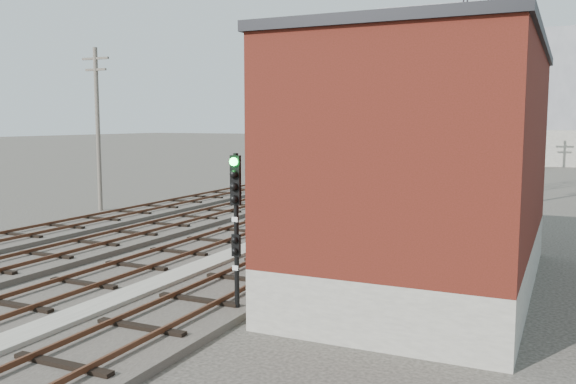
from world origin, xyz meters
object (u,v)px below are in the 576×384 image
Objects in this scene: switch_stand at (305,184)px; site_trailer at (403,157)px; signal_mast at (236,220)px; car_grey at (295,168)px; car_red at (295,165)px; car_silver at (278,167)px.

site_trailer is (1.47, 21.93, 0.82)m from switch_stand.
signal_mast is 28.17m from switch_stand.
site_trailer is 12.77m from car_grey.
signal_mast is 41.21m from car_grey.
switch_stand is 21.99m from site_trailer.
signal_mast is at bearing -137.99° from car_red.
car_grey is (1.47, 0.55, -0.05)m from car_silver.
car_silver is at bearing 130.41° from car_grey.
car_grey reaches higher than switch_stand.
car_grey reaches higher than car_red.
site_trailer reaches higher than switch_stand.
car_silver is at bearing 114.34° from signal_mast.
signal_mast is 0.91× the size of car_silver.
switch_stand is 0.25× the size of car_grey.
car_red is (-17.33, 42.20, -1.84)m from signal_mast.
car_silver is 0.94× the size of car_grey.
signal_mast is at bearing -93.11° from site_trailer.
car_grey is at bearing -60.73° from car_silver.
signal_mast is 0.85× the size of car_grey.
signal_mast reaches higher than car_silver.
car_red is (-7.89, 15.73, 0.07)m from switch_stand.
car_grey is (-7.57, -10.26, -0.68)m from site_trailer.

